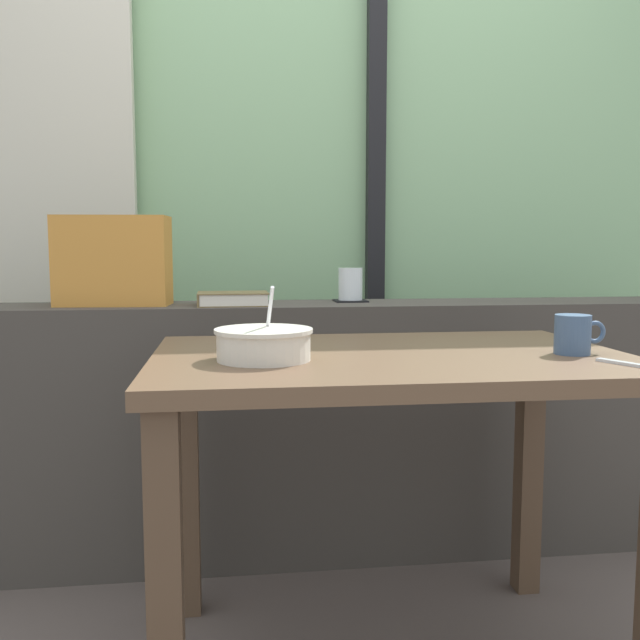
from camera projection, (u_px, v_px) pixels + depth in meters
outdoor_backdrop at (314, 134)px, 2.70m from camera, size 4.80×0.08×2.80m
curtain_left_panel at (57, 165)px, 2.50m from camera, size 0.56×0.06×2.50m
window_divider_post at (376, 158)px, 2.68m from camera, size 0.07×0.05×2.60m
dark_console_ledge at (342, 428)px, 2.13m from camera, size 2.80×0.29×0.78m
breakfast_table at (389, 407)px, 1.50m from camera, size 1.02×0.68×0.72m
coaster_square at (350, 301)px, 2.14m from camera, size 0.10×0.10×0.00m
juice_glass at (350, 285)px, 2.13m from camera, size 0.08×0.08×0.10m
closed_book at (232, 299)px, 2.00m from camera, size 0.21×0.15×0.04m
throw_pillow at (113, 261)px, 1.98m from camera, size 0.33×0.16×0.26m
soup_bowl at (264, 344)px, 1.38m from camera, size 0.20×0.20×0.15m
fork_utensil at (637, 365)px, 1.31m from camera, size 0.09×0.16×0.01m
ceramic_mug at (574, 334)px, 1.46m from camera, size 0.11×0.08×0.08m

